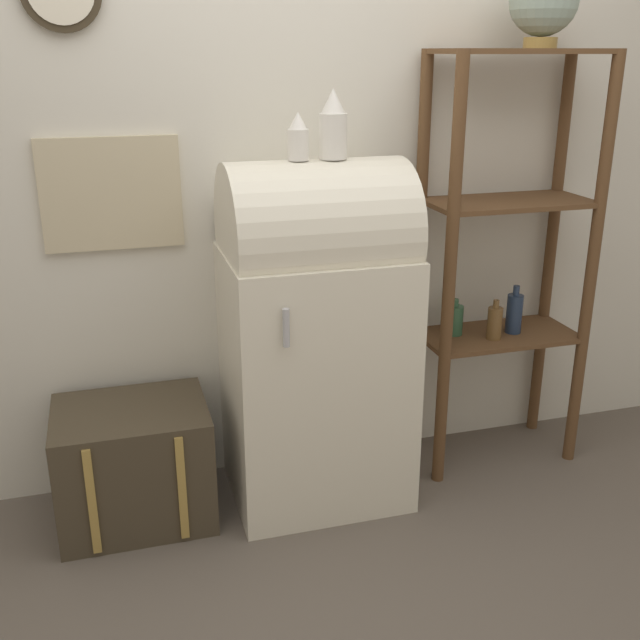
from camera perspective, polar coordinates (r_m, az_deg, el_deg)
ground_plane at (r=3.01m, az=1.16°, el=-15.38°), size 12.00×12.00×0.00m
wall_back at (r=3.03m, az=-2.08°, el=12.55°), size 7.00×0.09×2.70m
refrigerator at (r=2.91m, az=-0.34°, el=-0.93°), size 0.69×0.59×1.37m
suitcase_trunk at (r=3.03m, az=-13.97°, el=-10.57°), size 0.57×0.46×0.47m
shelf_unit at (r=3.22m, az=13.87°, el=5.54°), size 0.69×0.36×1.74m
globe at (r=3.14m, az=16.70°, el=22.20°), size 0.26×0.26×0.30m
vase_left at (r=2.71m, az=-1.68°, el=13.69°), size 0.08×0.08×0.17m
vase_center at (r=2.74m, az=1.00°, el=14.53°), size 0.10×0.10×0.24m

